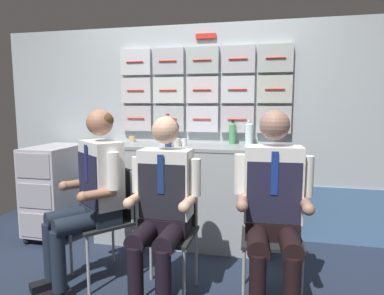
{
  "coord_description": "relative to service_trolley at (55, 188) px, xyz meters",
  "views": [
    {
      "loc": [
        0.77,
        -2.05,
        1.36
      ],
      "look_at": [
        0.2,
        0.49,
        1.02
      ],
      "focal_mm": 31.66,
      "sensor_mm": 36.0,
      "label": 1
    }
  ],
  "objects": [
    {
      "name": "water_bottle_short",
      "position": [
        1.06,
        0.3,
        0.58
      ],
      "size": [
        0.07,
        0.07,
        0.24
      ],
      "color": "silver",
      "rests_on": "galley_counter"
    },
    {
      "name": "coffee_cup_white",
      "position": [
        1.23,
        -0.04,
        0.5
      ],
      "size": [
        0.06,
        0.06,
        0.07
      ],
      "color": "navy",
      "rests_on": "galley_counter"
    },
    {
      "name": "galley_counter",
      "position": [
        1.32,
        0.14,
        -0.02
      ],
      "size": [
        1.72,
        0.53,
        0.97
      ],
      "color": "#A8AEB1",
      "rests_on": "ground"
    },
    {
      "name": "paper_cup_blue",
      "position": [
        1.29,
        0.02,
        0.51
      ],
      "size": [
        0.07,
        0.07,
        0.07
      ],
      "color": "silver",
      "rests_on": "galley_counter"
    },
    {
      "name": "crew_member_right",
      "position": [
        1.44,
        -0.89,
        0.21
      ],
      "size": [
        0.5,
        0.61,
        1.28
      ],
      "color": "black",
      "rests_on": "ground"
    },
    {
      "name": "crew_member_by_counter",
      "position": [
        2.16,
        -0.8,
        0.24
      ],
      "size": [
        0.52,
        0.65,
        1.32
      ],
      "color": "black",
      "rests_on": "ground"
    },
    {
      "name": "galley_bulkhead",
      "position": [
        1.36,
        0.42,
        0.59
      ],
      "size": [
        4.2,
        0.14,
        2.15
      ],
      "color": "#AFBAC0",
      "rests_on": "ground"
    },
    {
      "name": "folding_chair_right",
      "position": [
        1.44,
        -0.73,
        0.04
      ],
      "size": [
        0.41,
        0.41,
        0.86
      ],
      "color": "#A8AAAF",
      "rests_on": "ground"
    },
    {
      "name": "folding_chair_by_counter",
      "position": [
        2.15,
        -0.64,
        0.04
      ],
      "size": [
        0.42,
        0.42,
        0.86
      ],
      "color": "#A8AAAF",
      "rests_on": "ground"
    },
    {
      "name": "folding_chair_left",
      "position": [
        0.93,
        -0.62,
        0.04
      ],
      "size": [
        0.56,
        0.56,
        0.86
      ],
      "color": "#A8AAAF",
      "rests_on": "ground"
    },
    {
      "name": "water_bottle_tall",
      "position": [
        1.94,
        0.28,
        0.58
      ],
      "size": [
        0.08,
        0.08,
        0.24
      ],
      "color": "silver",
      "rests_on": "galley_counter"
    },
    {
      "name": "paper_cup_tan",
      "position": [
        0.74,
        0.28,
        0.5
      ],
      "size": [
        0.07,
        0.07,
        0.06
      ],
      "color": "tan",
      "rests_on": "galley_counter"
    },
    {
      "name": "water_bottle_blue_cap",
      "position": [
        1.78,
        0.32,
        0.58
      ],
      "size": [
        0.07,
        0.07,
        0.23
      ],
      "color": "#46975A",
      "rests_on": "galley_counter"
    },
    {
      "name": "crew_member_left",
      "position": [
        0.83,
        -0.74,
        0.24
      ],
      "size": [
        0.65,
        0.7,
        1.32
      ],
      "color": "black",
      "rests_on": "ground"
    },
    {
      "name": "water_bottle_clear",
      "position": [
        1.16,
        0.18,
        0.61
      ],
      "size": [
        0.08,
        0.08,
        0.3
      ],
      "color": "silver",
      "rests_on": "galley_counter"
    },
    {
      "name": "service_trolley",
      "position": [
        0.0,
        0.0,
        0.0
      ],
      "size": [
        0.4,
        0.65,
        0.93
      ],
      "color": "black",
      "rests_on": "ground"
    },
    {
      "name": "coffee_cup_spare",
      "position": [
        1.35,
        0.07,
        0.5
      ],
      "size": [
        0.06,
        0.06,
        0.07
      ],
      "color": "white",
      "rests_on": "galley_counter"
    }
  ]
}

